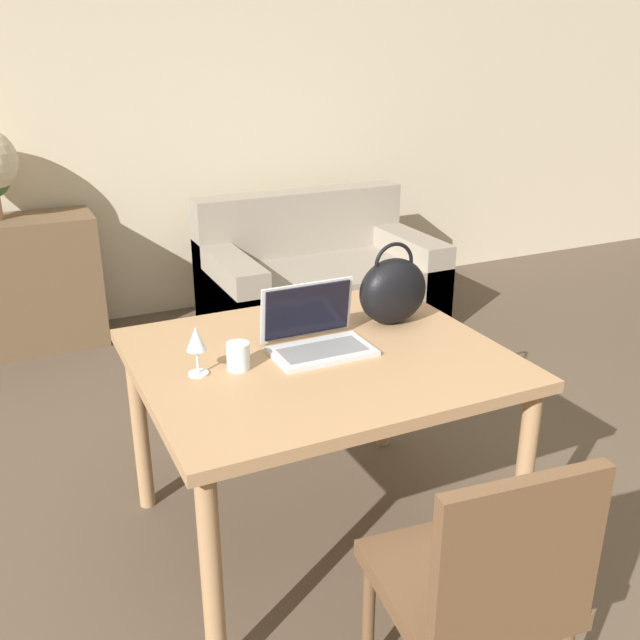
% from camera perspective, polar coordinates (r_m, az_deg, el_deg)
% --- Properties ---
extents(wall_back, '(10.00, 0.06, 2.70)m').
position_cam_1_polar(wall_back, '(4.70, -14.09, 16.34)').
color(wall_back, beige).
rests_on(wall_back, ground_plane).
extents(dining_table, '(1.20, 1.03, 0.74)m').
position_cam_1_polar(dining_table, '(2.44, -0.09, -4.45)').
color(dining_table, '#A87F56').
rests_on(dining_table, ground_plane).
extents(chair, '(0.48, 0.48, 0.87)m').
position_cam_1_polar(chair, '(1.90, 12.81, -19.84)').
color(chair, brown).
rests_on(chair, ground_plane).
extents(couch, '(1.41, 0.87, 0.82)m').
position_cam_1_polar(couch, '(4.53, -0.15, 2.97)').
color(couch, gray).
rests_on(couch, ground_plane).
extents(laptop, '(0.34, 0.24, 0.22)m').
position_cam_1_polar(laptop, '(2.43, -0.40, -0.94)').
color(laptop, silver).
rests_on(laptop, dining_table).
extents(drinking_glass, '(0.08, 0.08, 0.09)m').
position_cam_1_polar(drinking_glass, '(2.29, -6.56, -2.88)').
color(drinking_glass, silver).
rests_on(drinking_glass, dining_table).
extents(wine_glass, '(0.07, 0.07, 0.16)m').
position_cam_1_polar(wine_glass, '(2.24, -9.88, -1.71)').
color(wine_glass, silver).
rests_on(wine_glass, dining_table).
extents(handbag, '(0.27, 0.16, 0.31)m').
position_cam_1_polar(handbag, '(2.63, 5.85, 2.38)').
color(handbag, black).
rests_on(handbag, dining_table).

